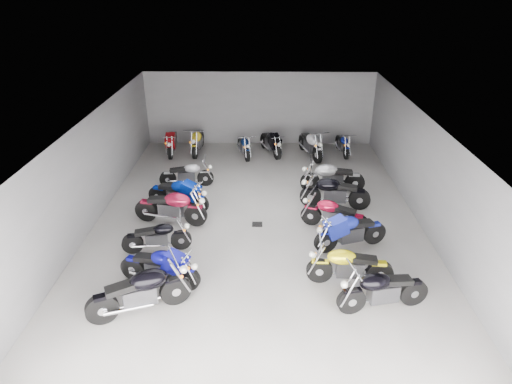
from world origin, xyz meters
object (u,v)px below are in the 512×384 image
drain_grate (257,224)px  motorcycle_left_e (179,194)px  motorcycle_left_f (187,174)px  motorcycle_back_a (172,142)px  motorcycle_right_f (332,177)px  motorcycle_back_d (271,143)px  motorcycle_left_d (171,207)px  motorcycle_right_d (334,214)px  motorcycle_left_b (160,267)px  motorcycle_back_e (311,144)px  motorcycle_left_c (158,236)px  motorcycle_left_a (140,292)px  motorcycle_back_c (244,146)px  motorcycle_right_c (350,231)px  motorcycle_right_e (334,192)px  motorcycle_back_b (198,141)px  motorcycle_back_f (343,144)px  motorcycle_right_a (382,290)px

drain_grate → motorcycle_left_e: bearing=158.5°
motorcycle_left_f → motorcycle_back_a: bearing=-166.2°
motorcycle_right_f → motorcycle_back_d: bearing=29.9°
motorcycle_left_d → motorcycle_right_d: size_ratio=1.16×
motorcycle_back_a → motorcycle_left_b: bearing=95.0°
motorcycle_right_d → motorcycle_back_e: size_ratio=0.87×
motorcycle_left_c → motorcycle_left_a: bearing=-6.0°
motorcycle_right_d → motorcycle_back_c: motorcycle_right_d is taller
motorcycle_left_b → motorcycle_back_a: (-1.39, 9.17, 0.00)m
motorcycle_left_a → motorcycle_left_c: bearing=159.4°
motorcycle_left_b → motorcycle_right_c: motorcycle_right_c is taller
motorcycle_left_d → motorcycle_back_a: size_ratio=1.07×
motorcycle_back_d → motorcycle_back_a: bearing=-21.1°
motorcycle_right_e → motorcycle_right_f: motorcycle_right_e is taller
motorcycle_right_d → motorcycle_back_b: motorcycle_back_b is taller
motorcycle_left_d → motorcycle_back_d: 6.83m
motorcycle_right_e → motorcycle_left_c: bearing=124.2°
motorcycle_left_a → motorcycle_back_f: bearing=124.9°
motorcycle_left_c → motorcycle_left_d: bearing=166.5°
motorcycle_right_a → motorcycle_back_d: motorcycle_right_a is taller
motorcycle_right_d → motorcycle_back_f: size_ratio=1.05×
motorcycle_left_d → motorcycle_back_c: 6.13m
motorcycle_back_d → motorcycle_back_b: bearing=-22.8°
motorcycle_back_d → motorcycle_back_f: motorcycle_back_d is taller
motorcycle_right_c → motorcycle_back_c: motorcycle_right_c is taller
motorcycle_left_f → motorcycle_back_f: motorcycle_left_f is taller
motorcycle_left_f → motorcycle_back_e: bearing=117.9°
motorcycle_left_b → motorcycle_right_d: (4.60, 2.79, -0.01)m
motorcycle_left_a → motorcycle_back_e: motorcycle_left_a is taller
motorcycle_left_c → motorcycle_right_a: bearing=57.6°
drain_grate → motorcycle_left_c: size_ratio=0.17×
motorcycle_left_c → motorcycle_right_e: motorcycle_right_e is taller
motorcycle_left_f → motorcycle_back_d: size_ratio=0.96×
drain_grate → motorcycle_right_c: bearing=-26.2°
motorcycle_left_b → drain_grate: bearing=158.1°
motorcycle_right_f → motorcycle_back_f: 3.88m
motorcycle_right_d → motorcycle_left_f: bearing=80.6°
motorcycle_right_c → motorcycle_right_d: size_ratio=1.07×
motorcycle_right_c → motorcycle_back_b: size_ratio=0.96×
motorcycle_left_c → motorcycle_left_d: 1.58m
motorcycle_left_c → motorcycle_back_a: (-0.99, 7.66, 0.05)m
motorcycle_left_d → motorcycle_back_d: motorcycle_left_d is taller
motorcycle_back_c → motorcycle_back_f: size_ratio=1.01×
motorcycle_back_d → motorcycle_left_d: bearing=42.0°
motorcycle_left_f → motorcycle_back_a: (-1.15, 3.36, 0.05)m
motorcycle_back_b → motorcycle_right_d: bearing=129.5°
motorcycle_right_e → motorcycle_back_b: (-5.12, 5.06, -0.02)m
motorcycle_left_a → motorcycle_left_f: bearing=155.7°
motorcycle_left_b → motorcycle_right_d: bearing=136.9°
drain_grate → motorcycle_back_d: 6.18m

